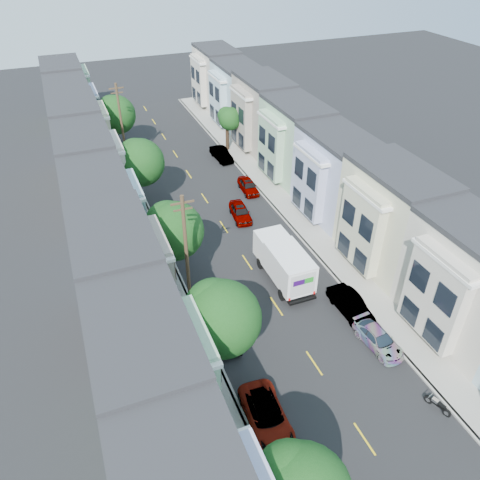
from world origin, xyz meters
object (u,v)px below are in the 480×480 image
at_px(tree_b, 221,319).
at_px(tree_c, 173,231).
at_px(utility_pole_near, 187,257).
at_px(fedex_truck, 284,262).
at_px(parked_right_d, 221,154).
at_px(tree_e, 115,115).
at_px(parked_left_b, 266,416).
at_px(utility_pole_far, 122,128).
at_px(parked_left_d, 172,227).
at_px(tree_far_r, 229,119).
at_px(tree_d, 140,163).
at_px(parked_right_a, 378,339).
at_px(parked_left_c, 224,330).
at_px(parked_right_b, 351,306).
at_px(lead_sedan, 240,212).
at_px(motorcycle, 437,405).
at_px(parked_right_c, 248,186).

relative_size(tree_b, tree_c, 1.10).
xyz_separation_m(utility_pole_near, fedex_truck, (8.21, 0.84, -3.34)).
distance_m(tree_b, parked_right_d, 33.79).
xyz_separation_m(tree_e, parked_left_b, (1.40, -41.80, -4.28)).
bearing_deg(parked_left_b, utility_pole_far, 96.02).
relative_size(tree_b, parked_left_d, 1.60).
relative_size(parked_left_b, parked_left_d, 0.98).
xyz_separation_m(tree_far_r, parked_left_b, (-11.79, -37.71, -3.34)).
height_order(tree_d, parked_right_d, tree_d).
bearing_deg(tree_d, parked_right_a, -65.53).
distance_m(tree_e, parked_right_d, 13.64).
bearing_deg(fedex_truck, parked_left_d, 124.47).
distance_m(utility_pole_near, parked_left_c, 5.80).
bearing_deg(parked_left_c, tree_far_r, 74.45).
bearing_deg(tree_far_r, parked_right_b, -93.62).
height_order(tree_b, parked_right_d, tree_b).
xyz_separation_m(parked_left_c, parked_right_a, (9.80, -4.71, -0.12)).
relative_size(tree_far_r, parked_left_d, 1.10).
height_order(utility_pole_near, parked_right_d, utility_pole_near).
relative_size(tree_c, parked_left_c, 1.63).
relative_size(tree_c, lead_sedan, 1.68).
distance_m(fedex_truck, parked_right_a, 9.60).
height_order(tree_e, motorcycle, tree_e).
relative_size(tree_b, parked_right_c, 1.96).
bearing_deg(tree_c, tree_b, -90.00).
bearing_deg(parked_right_a, parked_right_d, 84.69).
distance_m(tree_c, parked_left_d, 8.18).
height_order(tree_b, parked_left_d, tree_b).
bearing_deg(utility_pole_near, tree_c, 90.03).
bearing_deg(tree_e, parked_left_d, -86.00).
bearing_deg(lead_sedan, parked_right_b, -73.10).
bearing_deg(tree_d, parked_right_c, -3.67).
distance_m(lead_sedan, motorcycle, 25.05).
distance_m(utility_pole_far, parked_right_b, 32.96).
relative_size(parked_right_a, parked_right_d, 0.97).
bearing_deg(fedex_truck, tree_b, -135.69).
distance_m(utility_pole_far, parked_left_d, 15.89).
relative_size(fedex_truck, parked_right_c, 1.65).
height_order(utility_pole_near, utility_pole_far, same).
distance_m(tree_c, utility_pole_near, 3.93).
xyz_separation_m(tree_b, motorcycle, (11.57, -6.76, -5.25)).
bearing_deg(parked_left_d, tree_b, -96.26).
distance_m(tree_b, tree_e, 38.01).
bearing_deg(utility_pole_far, parked_right_c, -42.63).
xyz_separation_m(parked_right_c, motorcycle, (0.37, -29.58, -0.29)).
relative_size(tree_d, parked_left_c, 1.68).
relative_size(parked_left_d, motorcycle, 2.78).
bearing_deg(parked_right_a, motorcycle, -91.59).
bearing_deg(motorcycle, tree_far_r, 68.81).
distance_m(utility_pole_far, lead_sedan, 17.80).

